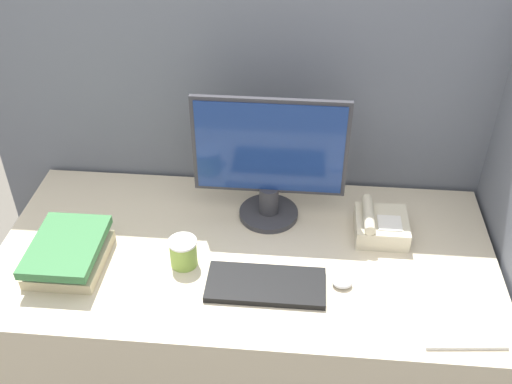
{
  "coord_description": "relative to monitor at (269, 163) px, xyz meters",
  "views": [
    {
      "loc": [
        0.17,
        -1.07,
        2.09
      ],
      "look_at": [
        0.03,
        0.45,
        0.97
      ],
      "focal_mm": 42.0,
      "sensor_mm": 36.0,
      "label": 1
    }
  ],
  "objects": [
    {
      "name": "cubicle_panel_rear",
      "position": [
        -0.06,
        0.25,
        -0.17
      ],
      "size": [
        2.05,
        0.04,
        1.61
      ],
      "color": "slate",
      "rests_on": "ground_plane"
    },
    {
      "name": "desk",
      "position": [
        -0.06,
        -0.2,
        -0.6
      ],
      "size": [
        1.65,
        0.81,
        0.75
      ],
      "color": "beige",
      "rests_on": "ground_plane"
    },
    {
      "name": "monitor",
      "position": [
        0.0,
        0.0,
        0.0
      ],
      "size": [
        0.52,
        0.21,
        0.46
      ],
      "color": "#333338",
      "rests_on": "desk"
    },
    {
      "name": "keyboard",
      "position": [
        0.02,
        -0.36,
        -0.21
      ],
      "size": [
        0.37,
        0.16,
        0.02
      ],
      "color": "black",
      "rests_on": "desk"
    },
    {
      "name": "mouse",
      "position": [
        0.25,
        -0.33,
        -0.21
      ],
      "size": [
        0.06,
        0.05,
        0.03
      ],
      "color": "silver",
      "rests_on": "desk"
    },
    {
      "name": "coffee_cup",
      "position": [
        -0.25,
        -0.28,
        -0.18
      ],
      "size": [
        0.09,
        0.09,
        0.1
      ],
      "color": "#8CB247",
      "rests_on": "desk"
    },
    {
      "name": "book_stack",
      "position": [
        -0.62,
        -0.31,
        -0.18
      ],
      "size": [
        0.23,
        0.3,
        0.1
      ],
      "color": "#C6B78C",
      "rests_on": "desk"
    },
    {
      "name": "desk_telephone",
      "position": [
        0.39,
        -0.07,
        -0.19
      ],
      "size": [
        0.18,
        0.18,
        0.1
      ],
      "color": "beige",
      "rests_on": "desk"
    },
    {
      "name": "paper_pile",
      "position": [
        0.58,
        -0.42,
        -0.22
      ],
      "size": [
        0.26,
        0.29,
        0.01
      ],
      "color": "white",
      "rests_on": "desk"
    }
  ]
}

